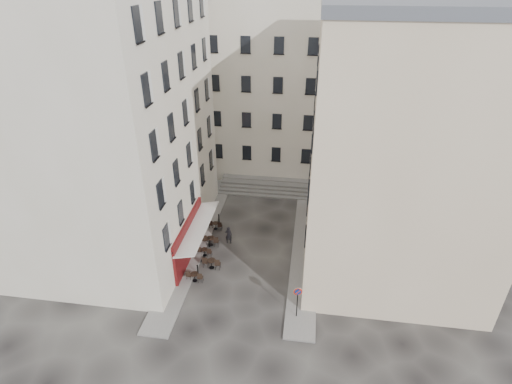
% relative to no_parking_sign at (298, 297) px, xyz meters
% --- Properties ---
extents(ground, '(90.00, 90.00, 0.00)m').
position_rel_no_parking_sign_xyz_m(ground, '(-4.23, 4.05, -1.79)').
color(ground, black).
rests_on(ground, ground).
extents(sidewalk_left, '(2.00, 22.00, 0.12)m').
position_rel_no_parking_sign_xyz_m(sidewalk_left, '(-8.73, 8.05, -1.73)').
color(sidewalk_left, slate).
rests_on(sidewalk_left, ground).
extents(sidewalk_right, '(2.00, 18.00, 0.12)m').
position_rel_no_parking_sign_xyz_m(sidewalk_right, '(0.27, 7.05, -1.73)').
color(sidewalk_right, slate).
rests_on(sidewalk_right, ground).
extents(building_left, '(12.20, 16.20, 20.60)m').
position_rel_no_parking_sign_xyz_m(building_left, '(-14.73, 7.05, 8.52)').
color(building_left, beige).
rests_on(building_left, ground).
extents(building_right, '(12.20, 14.20, 18.60)m').
position_rel_no_parking_sign_xyz_m(building_right, '(6.27, 7.55, 7.52)').
color(building_right, '#C6B293').
rests_on(building_right, ground).
extents(building_back, '(18.20, 10.20, 18.60)m').
position_rel_no_parking_sign_xyz_m(building_back, '(-5.23, 23.05, 7.52)').
color(building_back, beige).
rests_on(building_back, ground).
extents(cafe_storefront, '(1.74, 7.30, 3.50)m').
position_rel_no_parking_sign_xyz_m(cafe_storefront, '(-8.54, 5.05, 0.09)').
color(cafe_storefront, '#490D0A').
rests_on(cafe_storefront, ground).
extents(stone_steps, '(9.00, 3.15, 0.80)m').
position_rel_no_parking_sign_xyz_m(stone_steps, '(-4.23, 16.62, -1.39)').
color(stone_steps, '#5C5A57').
rests_on(stone_steps, ground).
extents(bollard_near, '(0.12, 0.12, 0.98)m').
position_rel_no_parking_sign_xyz_m(bollard_near, '(-7.48, 3.05, -1.26)').
color(bollard_near, black).
rests_on(bollard_near, ground).
extents(bollard_mid, '(0.12, 0.12, 0.98)m').
position_rel_no_parking_sign_xyz_m(bollard_mid, '(-7.48, 6.55, -1.26)').
color(bollard_mid, black).
rests_on(bollard_mid, ground).
extents(bollard_far, '(0.12, 0.12, 0.98)m').
position_rel_no_parking_sign_xyz_m(bollard_far, '(-7.48, 10.05, -1.26)').
color(bollard_far, black).
rests_on(bollard_far, ground).
extents(no_parking_sign, '(0.57, 0.17, 2.53)m').
position_rel_no_parking_sign_xyz_m(no_parking_sign, '(0.00, 0.00, 0.00)').
color(no_parking_sign, black).
rests_on(no_parking_sign, ground).
extents(bistro_table_a, '(1.25, 0.59, 0.88)m').
position_rel_no_parking_sign_xyz_m(bistro_table_a, '(-7.53, 2.42, -1.34)').
color(bistro_table_a, black).
rests_on(bistro_table_a, ground).
extents(bistro_table_b, '(1.38, 0.65, 0.97)m').
position_rel_no_parking_sign_xyz_m(bistro_table_b, '(-6.65, 4.01, -1.29)').
color(bistro_table_b, black).
rests_on(bistro_table_b, ground).
extents(bistro_table_c, '(1.16, 0.54, 0.81)m').
position_rel_no_parking_sign_xyz_m(bistro_table_c, '(-7.56, 5.40, -1.37)').
color(bistro_table_c, black).
rests_on(bistro_table_c, ground).
extents(bistro_table_d, '(1.38, 0.65, 0.97)m').
position_rel_no_parking_sign_xyz_m(bistro_table_d, '(-7.41, 6.78, -1.29)').
color(bistro_table_d, black).
rests_on(bistro_table_d, ground).
extents(bistro_table_e, '(1.18, 0.55, 0.83)m').
position_rel_no_parking_sign_xyz_m(bistro_table_e, '(-7.55, 9.12, -1.37)').
color(bistro_table_e, black).
rests_on(bistro_table_e, ground).
extents(pedestrian, '(0.58, 0.38, 1.59)m').
position_rel_no_parking_sign_xyz_m(pedestrian, '(-6.01, 7.32, -1.00)').
color(pedestrian, '#232227').
rests_on(pedestrian, ground).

